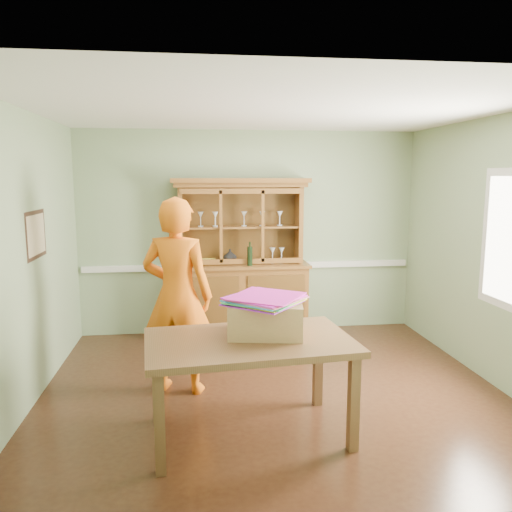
{
  "coord_description": "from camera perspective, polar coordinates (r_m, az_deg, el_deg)",
  "views": [
    {
      "loc": [
        -0.75,
        -4.63,
        2.09
      ],
      "look_at": [
        -0.11,
        0.4,
        1.29
      ],
      "focal_mm": 35.0,
      "sensor_mm": 36.0,
      "label": 1
    }
  ],
  "objects": [
    {
      "name": "floor",
      "position": [
        5.14,
        1.85,
        -15.01
      ],
      "size": [
        4.5,
        4.5,
        0.0
      ],
      "primitive_type": "plane",
      "color": "#422515",
      "rests_on": "ground"
    },
    {
      "name": "ceiling",
      "position": [
        4.73,
        2.03,
        16.39
      ],
      "size": [
        4.5,
        4.5,
        0.0
      ],
      "primitive_type": "plane",
      "rotation": [
        3.14,
        0.0,
        0.0
      ],
      "color": "white",
      "rests_on": "wall_back"
    },
    {
      "name": "wall_back",
      "position": [
        6.72,
        -0.76,
        2.67
      ],
      "size": [
        4.5,
        0.0,
        4.5
      ],
      "primitive_type": "plane",
      "rotation": [
        1.57,
        0.0,
        0.0
      ],
      "color": "gray",
      "rests_on": "floor"
    },
    {
      "name": "wall_left",
      "position": [
        4.93,
        -24.86,
        -0.48
      ],
      "size": [
        0.0,
        4.0,
        4.0
      ],
      "primitive_type": "plane",
      "rotation": [
        1.57,
        0.0,
        1.57
      ],
      "color": "gray",
      "rests_on": "floor"
    },
    {
      "name": "wall_right",
      "position": [
        5.57,
        25.45,
        0.48
      ],
      "size": [
        0.0,
        4.0,
        4.0
      ],
      "primitive_type": "plane",
      "rotation": [
        1.57,
        0.0,
        -1.57
      ],
      "color": "gray",
      "rests_on": "floor"
    },
    {
      "name": "wall_front",
      "position": [
        2.84,
        8.37,
        -6.24
      ],
      "size": [
        4.5,
        0.0,
        4.5
      ],
      "primitive_type": "plane",
      "rotation": [
        -1.57,
        0.0,
        0.0
      ],
      "color": "gray",
      "rests_on": "floor"
    },
    {
      "name": "chair_rail",
      "position": [
        6.76,
        -0.73,
        -1.14
      ],
      "size": [
        4.41,
        0.05,
        0.08
      ],
      "primitive_type": "cube",
      "color": "silver",
      "rests_on": "wall_back"
    },
    {
      "name": "framed_map",
      "position": [
        5.18,
        -23.79,
        2.25
      ],
      "size": [
        0.03,
        0.6,
        0.46
      ],
      "color": "#301D13",
      "rests_on": "wall_left"
    },
    {
      "name": "window_panel",
      "position": [
        5.29,
        27.11,
        1.6
      ],
      "size": [
        0.03,
        0.96,
        1.36
      ],
      "color": "silver",
      "rests_on": "wall_right"
    },
    {
      "name": "china_hutch",
      "position": [
        6.57,
        -1.71,
        -2.94
      ],
      "size": [
        1.77,
        0.58,
        2.08
      ],
      "color": "brown",
      "rests_on": "floor"
    },
    {
      "name": "dining_table",
      "position": [
        4.06,
        -0.77,
        -10.75
      ],
      "size": [
        1.72,
        1.13,
        0.82
      ],
      "rotation": [
        0.0,
        0.0,
        0.1
      ],
      "color": "brown",
      "rests_on": "floor"
    },
    {
      "name": "cardboard_box",
      "position": [
        4.11,
        1.13,
        -7.06
      ],
      "size": [
        0.66,
        0.56,
        0.27
      ],
      "primitive_type": "cube",
      "rotation": [
        0.0,
        0.0,
        -0.17
      ],
      "color": "tan",
      "rests_on": "dining_table"
    },
    {
      "name": "kite_stack",
      "position": [
        4.02,
        0.87,
        -4.93
      ],
      "size": [
        0.71,
        0.71,
        0.06
      ],
      "rotation": [
        0.0,
        0.0,
        0.9
      ],
      "color": "#A120D5",
      "rests_on": "cardboard_box"
    },
    {
      "name": "person",
      "position": [
        4.89,
        -8.98,
        -4.52
      ],
      "size": [
        0.8,
        0.65,
        1.91
      ],
      "primitive_type": "imported",
      "rotation": [
        0.0,
        0.0,
        2.83
      ],
      "color": "orange",
      "rests_on": "floor"
    }
  ]
}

